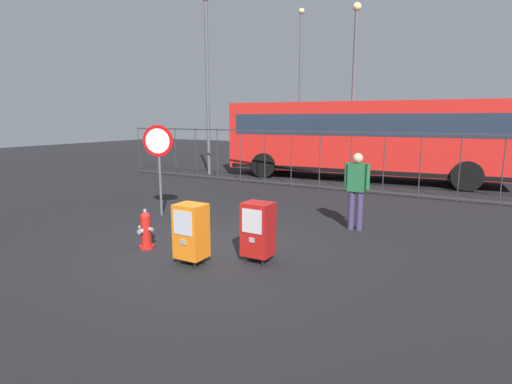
{
  "coord_description": "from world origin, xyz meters",
  "views": [
    {
      "loc": [
        4.32,
        -5.78,
        2.39
      ],
      "look_at": [
        0.3,
        1.2,
        0.9
      ],
      "focal_mm": 28.06,
      "sensor_mm": 36.0,
      "label": 1
    }
  ],
  "objects_px": {
    "fire_hydrant": "(146,230)",
    "newspaper_box_primary": "(191,231)",
    "street_light_near_right": "(207,73)",
    "newspaper_box_secondary": "(258,229)",
    "street_light_near_left": "(354,79)",
    "street_light_far_right": "(300,76)",
    "stop_sign": "(159,151)",
    "bus_near": "(363,136)",
    "pedestrian": "(356,187)"
  },
  "relations": [
    {
      "from": "street_light_near_left",
      "to": "street_light_near_right",
      "type": "relative_size",
      "value": 0.9
    },
    {
      "from": "newspaper_box_secondary",
      "to": "street_light_far_right",
      "type": "bearing_deg",
      "value": 111.61
    },
    {
      "from": "stop_sign",
      "to": "street_light_near_left",
      "type": "distance_m",
      "value": 8.88
    },
    {
      "from": "bus_near",
      "to": "street_light_near_left",
      "type": "height_order",
      "value": "street_light_near_left"
    },
    {
      "from": "newspaper_box_primary",
      "to": "street_light_near_left",
      "type": "relative_size",
      "value": 0.15
    },
    {
      "from": "street_light_far_right",
      "to": "pedestrian",
      "type": "bearing_deg",
      "value": -61.33
    },
    {
      "from": "newspaper_box_primary",
      "to": "bus_near",
      "type": "distance_m",
      "value": 10.86
    },
    {
      "from": "stop_sign",
      "to": "street_light_near_left",
      "type": "xyz_separation_m",
      "value": [
        2.27,
        8.28,
        2.25
      ]
    },
    {
      "from": "street_light_near_right",
      "to": "street_light_near_left",
      "type": "bearing_deg",
      "value": 16.13
    },
    {
      "from": "street_light_near_left",
      "to": "street_light_far_right",
      "type": "height_order",
      "value": "street_light_far_right"
    },
    {
      "from": "fire_hydrant",
      "to": "street_light_far_right",
      "type": "bearing_deg",
      "value": 104.13
    },
    {
      "from": "newspaper_box_secondary",
      "to": "street_light_far_right",
      "type": "distance_m",
      "value": 17.38
    },
    {
      "from": "newspaper_box_secondary",
      "to": "pedestrian",
      "type": "height_order",
      "value": "pedestrian"
    },
    {
      "from": "street_light_near_right",
      "to": "fire_hydrant",
      "type": "bearing_deg",
      "value": -60.18
    },
    {
      "from": "newspaper_box_primary",
      "to": "street_light_near_right",
      "type": "distance_m",
      "value": 11.48
    },
    {
      "from": "pedestrian",
      "to": "street_light_far_right",
      "type": "bearing_deg",
      "value": 118.67
    },
    {
      "from": "newspaper_box_secondary",
      "to": "pedestrian",
      "type": "xyz_separation_m",
      "value": [
        0.85,
        2.77,
        0.38
      ]
    },
    {
      "from": "fire_hydrant",
      "to": "newspaper_box_secondary",
      "type": "distance_m",
      "value": 2.21
    },
    {
      "from": "pedestrian",
      "to": "street_light_near_right",
      "type": "relative_size",
      "value": 0.23
    },
    {
      "from": "bus_near",
      "to": "pedestrian",
      "type": "bearing_deg",
      "value": -80.63
    },
    {
      "from": "stop_sign",
      "to": "street_light_near_right",
      "type": "distance_m",
      "value": 7.91
    },
    {
      "from": "stop_sign",
      "to": "bus_near",
      "type": "xyz_separation_m",
      "value": [
        2.65,
        8.51,
        0.11
      ]
    },
    {
      "from": "stop_sign",
      "to": "pedestrian",
      "type": "height_order",
      "value": "stop_sign"
    },
    {
      "from": "pedestrian",
      "to": "street_light_near_right",
      "type": "xyz_separation_m",
      "value": [
        -7.99,
        5.5,
        3.27
      ]
    },
    {
      "from": "fire_hydrant",
      "to": "pedestrian",
      "type": "height_order",
      "value": "pedestrian"
    },
    {
      "from": "fire_hydrant",
      "to": "street_light_near_right",
      "type": "relative_size",
      "value": 0.1
    },
    {
      "from": "pedestrian",
      "to": "bus_near",
      "type": "xyz_separation_m",
      "value": [
        -1.91,
        7.38,
        0.76
      ]
    },
    {
      "from": "newspaper_box_primary",
      "to": "street_light_near_left",
      "type": "distance_m",
      "value": 11.07
    },
    {
      "from": "stop_sign",
      "to": "street_light_near_left",
      "type": "bearing_deg",
      "value": 74.64
    },
    {
      "from": "newspaper_box_primary",
      "to": "bus_near",
      "type": "height_order",
      "value": "bus_near"
    },
    {
      "from": "newspaper_box_primary",
      "to": "newspaper_box_secondary",
      "type": "xyz_separation_m",
      "value": [
        0.9,
        0.65,
        0.0
      ]
    },
    {
      "from": "street_light_near_left",
      "to": "street_light_near_right",
      "type": "distance_m",
      "value": 5.95
    },
    {
      "from": "stop_sign",
      "to": "bus_near",
      "type": "distance_m",
      "value": 8.92
    },
    {
      "from": "fire_hydrant",
      "to": "street_light_near_left",
      "type": "relative_size",
      "value": 0.11
    },
    {
      "from": "street_light_near_left",
      "to": "street_light_far_right",
      "type": "bearing_deg",
      "value": 129.59
    },
    {
      "from": "stop_sign",
      "to": "bus_near",
      "type": "bearing_deg",
      "value": 72.69
    },
    {
      "from": "street_light_near_right",
      "to": "street_light_far_right",
      "type": "height_order",
      "value": "street_light_far_right"
    },
    {
      "from": "pedestrian",
      "to": "street_light_far_right",
      "type": "relative_size",
      "value": 0.2
    },
    {
      "from": "fire_hydrant",
      "to": "newspaper_box_primary",
      "type": "distance_m",
      "value": 1.3
    },
    {
      "from": "newspaper_box_secondary",
      "to": "stop_sign",
      "type": "distance_m",
      "value": 4.19
    },
    {
      "from": "stop_sign",
      "to": "street_light_near_left",
      "type": "height_order",
      "value": "street_light_near_left"
    },
    {
      "from": "newspaper_box_secondary",
      "to": "street_light_near_right",
      "type": "distance_m",
      "value": 11.52
    },
    {
      "from": "bus_near",
      "to": "street_light_near_right",
      "type": "distance_m",
      "value": 6.84
    },
    {
      "from": "street_light_near_right",
      "to": "street_light_far_right",
      "type": "distance_m",
      "value": 7.5
    },
    {
      "from": "fire_hydrant",
      "to": "street_light_near_left",
      "type": "height_order",
      "value": "street_light_near_left"
    },
    {
      "from": "street_light_near_left",
      "to": "bus_near",
      "type": "bearing_deg",
      "value": 31.48
    },
    {
      "from": "street_light_near_left",
      "to": "fire_hydrant",
      "type": "bearing_deg",
      "value": -93.99
    },
    {
      "from": "fire_hydrant",
      "to": "street_light_near_right",
      "type": "bearing_deg",
      "value": 119.82
    },
    {
      "from": "newspaper_box_primary",
      "to": "pedestrian",
      "type": "height_order",
      "value": "pedestrian"
    },
    {
      "from": "street_light_far_right",
      "to": "street_light_near_left",
      "type": "bearing_deg",
      "value": -50.41
    }
  ]
}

